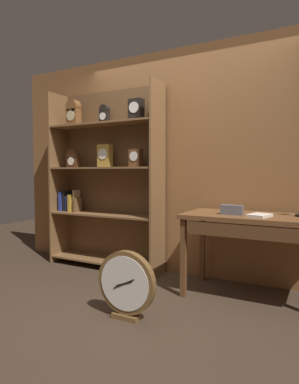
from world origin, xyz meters
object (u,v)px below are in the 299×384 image
Objects in this scene: toolbox_small at (232,210)px; bookshelf at (104,176)px; workbench at (261,225)px; round_clock_large at (126,284)px; open_repair_manual at (259,215)px.

bookshelf is at bearing 170.05° from toolbox_small.
toolbox_small is at bearing -168.93° from workbench.
open_repair_manual is at bearing 42.95° from round_clock_large.
workbench is 2.56× the size of round_clock_large.
bookshelf is 1.78m from round_clock_large.
toolbox_small is (-0.26, -0.05, 0.13)m from workbench.
workbench is 0.29m from toolbox_small.
workbench is at bearing 45.92° from round_clock_large.
round_clock_large is (-0.88, -0.82, -0.52)m from open_repair_manual.
toolbox_small is at bearing 53.93° from round_clock_large.
bookshelf is at bearing -174.82° from open_repair_manual.
toolbox_small is 0.26m from open_repair_manual.
open_repair_manual is at bearing -9.80° from bookshelf.
bookshelf is 10.03× the size of open_repair_manual.
toolbox_small reaches higher than round_clock_large.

